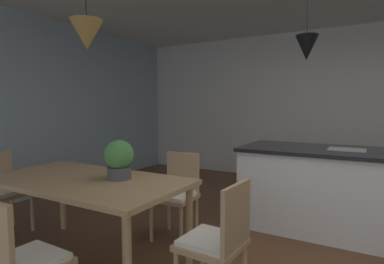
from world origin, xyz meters
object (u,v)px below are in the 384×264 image
(chair_near_right, at_px, (18,262))
(kitchen_island, at_px, (343,191))
(chair_far_right, at_px, (177,192))
(chair_kitchen_end, at_px, (218,240))
(dining_table, at_px, (85,186))
(potted_plant_on_table, at_px, (119,159))
(chair_window_end, at_px, (3,189))

(chair_near_right, xyz_separation_m, kitchen_island, (1.49, 2.65, -0.01))
(chair_far_right, distance_m, chair_kitchen_end, 1.21)
(chair_near_right, height_order, chair_kitchen_end, same)
(dining_table, distance_m, chair_near_right, 0.95)
(chair_kitchen_end, xyz_separation_m, potted_plant_on_table, (-0.98, 0.13, 0.44))
(chair_kitchen_end, distance_m, potted_plant_on_table, 1.09)
(dining_table, distance_m, chair_window_end, 1.28)
(kitchen_island, bearing_deg, chair_window_end, -150.12)
(chair_window_end, xyz_separation_m, chair_far_right, (1.66, 0.84, 0.00))
(dining_table, distance_m, chair_far_right, 0.95)
(chair_far_right, xyz_separation_m, kitchen_island, (1.49, 0.97, -0.01))
(chair_window_end, relative_size, chair_near_right, 1.00)
(kitchen_island, distance_m, potted_plant_on_table, 2.37)
(kitchen_island, height_order, potted_plant_on_table, potted_plant_on_table)
(dining_table, distance_m, kitchen_island, 2.62)
(dining_table, bearing_deg, chair_kitchen_end, -0.12)
(chair_far_right, relative_size, potted_plant_on_table, 2.61)
(chair_kitchen_end, relative_size, kitchen_island, 0.40)
(dining_table, height_order, kitchen_island, kitchen_island)
(chair_kitchen_end, bearing_deg, dining_table, 179.88)
(chair_window_end, bearing_deg, potted_plant_on_table, 4.76)
(dining_table, relative_size, potted_plant_on_table, 5.36)
(dining_table, relative_size, chair_far_right, 2.05)
(chair_far_right, xyz_separation_m, chair_kitchen_end, (0.86, -0.84, 0.00))
(chair_kitchen_end, bearing_deg, chair_window_end, -179.99)
(chair_near_right, height_order, kitchen_island, kitchen_island)
(chair_window_end, bearing_deg, kitchen_island, 29.88)
(dining_table, bearing_deg, chair_near_right, -64.43)
(chair_far_right, height_order, chair_kitchen_end, same)
(dining_table, bearing_deg, chair_window_end, -179.85)
(dining_table, xyz_separation_m, chair_near_right, (0.40, -0.84, -0.20))
(potted_plant_on_table, bearing_deg, dining_table, -155.86)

